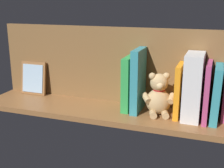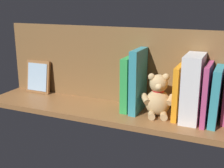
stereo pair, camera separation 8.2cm
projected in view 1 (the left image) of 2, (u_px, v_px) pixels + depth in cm
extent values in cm
cube|color=brown|center=(112.00, 112.00, 123.07)|extent=(112.08, 25.24, 2.20)
cube|color=brown|center=(120.00, 65.00, 127.79)|extent=(112.08, 1.50, 32.35)
cube|color=teal|center=(216.00, 94.00, 108.68)|extent=(3.18, 15.09, 20.60)
cube|color=#B23F72|center=(207.00, 92.00, 109.38)|extent=(1.79, 15.51, 21.59)
cube|color=silver|center=(193.00, 86.00, 110.75)|extent=(6.47, 15.04, 24.54)
cube|color=orange|center=(179.00, 90.00, 113.72)|extent=(1.96, 13.71, 20.09)
ellipsoid|color=tan|center=(158.00, 101.00, 116.45)|extent=(11.65, 10.98, 10.09)
sphere|color=tan|center=(159.00, 83.00, 114.38)|extent=(6.94, 6.94, 6.94)
sphere|color=tan|center=(166.00, 76.00, 113.55)|extent=(2.68, 2.68, 2.68)
sphere|color=tan|center=(153.00, 76.00, 113.80)|extent=(2.68, 2.68, 2.68)
sphere|color=#DBB77F|center=(160.00, 86.00, 111.68)|extent=(2.68, 2.68, 2.68)
cylinder|color=tan|center=(171.00, 98.00, 114.53)|extent=(2.64, 5.08, 3.73)
cylinder|color=tan|center=(146.00, 98.00, 114.99)|extent=(4.86, 5.39, 3.73)
cylinder|color=tan|center=(165.00, 115.00, 113.22)|extent=(3.66, 4.40, 2.68)
cylinder|color=tan|center=(153.00, 114.00, 113.44)|extent=(3.66, 4.40, 2.68)
torus|color=red|center=(159.00, 89.00, 115.13)|extent=(5.74, 5.74, 0.79)
cube|color=teal|center=(138.00, 80.00, 118.09)|extent=(2.99, 13.97, 25.04)
cube|color=green|center=(129.00, 83.00, 120.34)|extent=(3.05, 12.84, 21.66)
cube|color=brown|center=(34.00, 78.00, 140.75)|extent=(12.72, 3.57, 15.58)
cube|color=#99B7D1|center=(33.00, 78.00, 140.09)|extent=(10.68, 2.36, 12.99)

